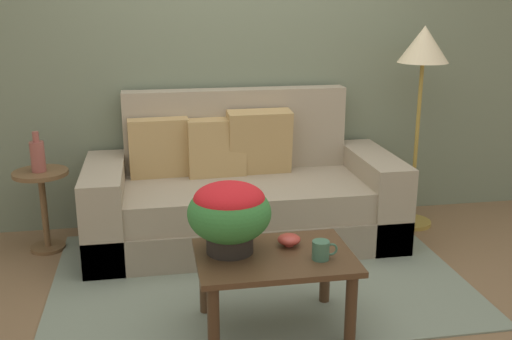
{
  "coord_description": "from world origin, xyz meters",
  "views": [
    {
      "loc": [
        -0.62,
        -3.26,
        1.74
      ],
      "look_at": [
        -0.01,
        0.15,
        0.72
      ],
      "focal_mm": 41.97,
      "sensor_mm": 36.0,
      "label": 1
    }
  ],
  "objects_px": {
    "potted_plant": "(229,212)",
    "snack_bowl": "(289,240)",
    "coffee_table": "(274,268)",
    "side_table": "(43,196)",
    "floor_lamp": "(423,61)",
    "table_vase": "(38,155)",
    "couch": "(241,196)",
    "coffee_mug": "(321,250)"
  },
  "relations": [
    {
      "from": "coffee_mug",
      "to": "snack_bowl",
      "type": "xyz_separation_m",
      "value": [
        -0.12,
        0.2,
        -0.01
      ]
    },
    {
      "from": "couch",
      "to": "floor_lamp",
      "type": "height_order",
      "value": "floor_lamp"
    },
    {
      "from": "coffee_table",
      "to": "snack_bowl",
      "type": "xyz_separation_m",
      "value": [
        0.1,
        0.1,
        0.11
      ]
    },
    {
      "from": "snack_bowl",
      "to": "coffee_table",
      "type": "bearing_deg",
      "value": -135.85
    },
    {
      "from": "coffee_table",
      "to": "snack_bowl",
      "type": "distance_m",
      "value": 0.18
    },
    {
      "from": "side_table",
      "to": "coffee_mug",
      "type": "distance_m",
      "value": 2.14
    },
    {
      "from": "potted_plant",
      "to": "table_vase",
      "type": "xyz_separation_m",
      "value": [
        -1.15,
        1.24,
        0.03
      ]
    },
    {
      "from": "coffee_table",
      "to": "floor_lamp",
      "type": "height_order",
      "value": "floor_lamp"
    },
    {
      "from": "side_table",
      "to": "snack_bowl",
      "type": "xyz_separation_m",
      "value": [
        1.47,
        -1.22,
        0.07
      ]
    },
    {
      "from": "coffee_mug",
      "to": "table_vase",
      "type": "xyz_separation_m",
      "value": [
        -1.6,
        1.41,
        0.21
      ]
    },
    {
      "from": "side_table",
      "to": "potted_plant",
      "type": "height_order",
      "value": "potted_plant"
    },
    {
      "from": "table_vase",
      "to": "coffee_table",
      "type": "bearing_deg",
      "value": -43.65
    },
    {
      "from": "coffee_table",
      "to": "side_table",
      "type": "height_order",
      "value": "side_table"
    },
    {
      "from": "coffee_table",
      "to": "coffee_mug",
      "type": "xyz_separation_m",
      "value": [
        0.22,
        -0.1,
        0.13
      ]
    },
    {
      "from": "coffee_table",
      "to": "table_vase",
      "type": "xyz_separation_m",
      "value": [
        -1.38,
        1.31,
        0.34
      ]
    },
    {
      "from": "potted_plant",
      "to": "coffee_mug",
      "type": "height_order",
      "value": "potted_plant"
    },
    {
      "from": "potted_plant",
      "to": "table_vase",
      "type": "distance_m",
      "value": 1.69
    },
    {
      "from": "couch",
      "to": "potted_plant",
      "type": "relative_size",
      "value": 5.03
    },
    {
      "from": "coffee_table",
      "to": "table_vase",
      "type": "bearing_deg",
      "value": 136.35
    },
    {
      "from": "side_table",
      "to": "coffee_table",
      "type": "bearing_deg",
      "value": -43.9
    },
    {
      "from": "coffee_table",
      "to": "potted_plant",
      "type": "height_order",
      "value": "potted_plant"
    },
    {
      "from": "potted_plant",
      "to": "floor_lamp",
      "type": "bearing_deg",
      "value": 37.85
    },
    {
      "from": "coffee_table",
      "to": "side_table",
      "type": "xyz_separation_m",
      "value": [
        -1.37,
        1.32,
        0.04
      ]
    },
    {
      "from": "side_table",
      "to": "table_vase",
      "type": "relative_size",
      "value": 2.08
    },
    {
      "from": "coffee_table",
      "to": "side_table",
      "type": "bearing_deg",
      "value": 136.1
    },
    {
      "from": "couch",
      "to": "coffee_mug",
      "type": "relative_size",
      "value": 16.27
    },
    {
      "from": "couch",
      "to": "potted_plant",
      "type": "bearing_deg",
      "value": -101.56
    },
    {
      "from": "potted_plant",
      "to": "snack_bowl",
      "type": "xyz_separation_m",
      "value": [
        0.33,
        0.02,
        -0.19
      ]
    },
    {
      "from": "coffee_mug",
      "to": "couch",
      "type": "bearing_deg",
      "value": 98.59
    },
    {
      "from": "couch",
      "to": "floor_lamp",
      "type": "bearing_deg",
      "value": 2.36
    },
    {
      "from": "floor_lamp",
      "to": "coffee_mug",
      "type": "bearing_deg",
      "value": -129.08
    },
    {
      "from": "floor_lamp",
      "to": "table_vase",
      "type": "distance_m",
      "value": 2.81
    },
    {
      "from": "floor_lamp",
      "to": "potted_plant",
      "type": "height_order",
      "value": "floor_lamp"
    },
    {
      "from": "floor_lamp",
      "to": "potted_plant",
      "type": "bearing_deg",
      "value": -142.15
    },
    {
      "from": "table_vase",
      "to": "side_table",
      "type": "bearing_deg",
      "value": 60.52
    },
    {
      "from": "coffee_table",
      "to": "coffee_mug",
      "type": "distance_m",
      "value": 0.28
    },
    {
      "from": "potted_plant",
      "to": "snack_bowl",
      "type": "distance_m",
      "value": 0.38
    },
    {
      "from": "floor_lamp",
      "to": "table_vase",
      "type": "bearing_deg",
      "value": -179.77
    },
    {
      "from": "side_table",
      "to": "table_vase",
      "type": "height_order",
      "value": "table_vase"
    },
    {
      "from": "potted_plant",
      "to": "snack_bowl",
      "type": "height_order",
      "value": "potted_plant"
    },
    {
      "from": "couch",
      "to": "side_table",
      "type": "bearing_deg",
      "value": 177.85
    },
    {
      "from": "potted_plant",
      "to": "table_vase",
      "type": "height_order",
      "value": "table_vase"
    }
  ]
}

